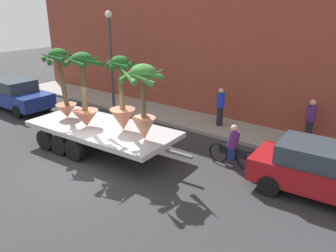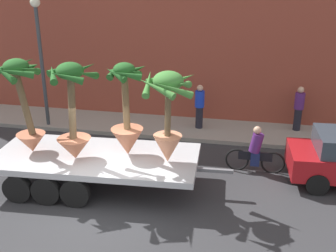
{
  "view_description": "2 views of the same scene",
  "coord_description": "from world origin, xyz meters",
  "px_view_note": "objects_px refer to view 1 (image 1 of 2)",
  "views": [
    {
      "loc": [
        8.41,
        -6.56,
        5.35
      ],
      "look_at": [
        1.69,
        2.31,
        1.23
      ],
      "focal_mm": 35.87,
      "sensor_mm": 36.0,
      "label": 1
    },
    {
      "loc": [
        3.51,
        -8.95,
        6.16
      ],
      "look_at": [
        1.41,
        1.49,
        1.97
      ],
      "focal_mm": 44.91,
      "sensor_mm": 36.0,
      "label": 2
    }
  ],
  "objects_px": {
    "trailing_car": "(15,93)",
    "street_lamp": "(110,47)",
    "potted_palm_rear": "(122,102)",
    "potted_palm_extra": "(62,82)",
    "potted_palm_middle": "(143,99)",
    "pedestrian_far_left": "(220,106)",
    "cyclist": "(233,148)",
    "pedestrian_near_gate": "(310,120)",
    "parked_car": "(324,171)",
    "potted_palm_front": "(84,93)",
    "flatbed_trailer": "(98,130)"
  },
  "relations": [
    {
      "from": "potted_palm_rear",
      "to": "potted_palm_middle",
      "type": "xyz_separation_m",
      "value": [
        1.22,
        -0.25,
        0.34
      ]
    },
    {
      "from": "flatbed_trailer",
      "to": "pedestrian_far_left",
      "type": "height_order",
      "value": "pedestrian_far_left"
    },
    {
      "from": "parked_car",
      "to": "potted_palm_front",
      "type": "bearing_deg",
      "value": -166.48
    },
    {
      "from": "potted_palm_rear",
      "to": "potted_palm_front",
      "type": "relative_size",
      "value": 0.97
    },
    {
      "from": "pedestrian_far_left",
      "to": "parked_car",
      "type": "bearing_deg",
      "value": -32.02
    },
    {
      "from": "potted_palm_rear",
      "to": "parked_car",
      "type": "bearing_deg",
      "value": 11.68
    },
    {
      "from": "flatbed_trailer",
      "to": "pedestrian_near_gate",
      "type": "bearing_deg",
      "value": 40.12
    },
    {
      "from": "street_lamp",
      "to": "pedestrian_far_left",
      "type": "bearing_deg",
      "value": 7.91
    },
    {
      "from": "trailing_car",
      "to": "street_lamp",
      "type": "bearing_deg",
      "value": 35.84
    },
    {
      "from": "cyclist",
      "to": "trailing_car",
      "type": "xyz_separation_m",
      "value": [
        -12.25,
        -0.89,
        0.16
      ]
    },
    {
      "from": "potted_palm_front",
      "to": "potted_palm_extra",
      "type": "height_order",
      "value": "potted_palm_front"
    },
    {
      "from": "potted_palm_middle",
      "to": "pedestrian_near_gate",
      "type": "height_order",
      "value": "potted_palm_middle"
    },
    {
      "from": "cyclist",
      "to": "pedestrian_near_gate",
      "type": "distance_m",
      "value": 3.82
    },
    {
      "from": "flatbed_trailer",
      "to": "pedestrian_near_gate",
      "type": "height_order",
      "value": "pedestrian_near_gate"
    },
    {
      "from": "parked_car",
      "to": "potted_palm_middle",
      "type": "bearing_deg",
      "value": -163.29
    },
    {
      "from": "pedestrian_near_gate",
      "to": "pedestrian_far_left",
      "type": "distance_m",
      "value": 3.72
    },
    {
      "from": "potted_palm_front",
      "to": "trailing_car",
      "type": "distance_m",
      "value": 7.52
    },
    {
      "from": "pedestrian_far_left",
      "to": "flatbed_trailer",
      "type": "bearing_deg",
      "value": -118.53
    },
    {
      "from": "potted_palm_middle",
      "to": "pedestrian_far_left",
      "type": "distance_m",
      "value": 5.0
    },
    {
      "from": "parked_car",
      "to": "street_lamp",
      "type": "xyz_separation_m",
      "value": [
        -11.0,
        2.38,
        2.41
      ]
    },
    {
      "from": "potted_palm_front",
      "to": "potted_palm_extra",
      "type": "relative_size",
      "value": 1.01
    },
    {
      "from": "potted_palm_middle",
      "to": "potted_palm_extra",
      "type": "xyz_separation_m",
      "value": [
        -4.09,
        -0.11,
        0.05
      ]
    },
    {
      "from": "potted_palm_middle",
      "to": "cyclist",
      "type": "distance_m",
      "value": 3.48
    },
    {
      "from": "pedestrian_far_left",
      "to": "street_lamp",
      "type": "height_order",
      "value": "street_lamp"
    },
    {
      "from": "potted_palm_middle",
      "to": "potted_palm_front",
      "type": "xyz_separation_m",
      "value": [
        -2.56,
        -0.29,
        -0.12
      ]
    },
    {
      "from": "potted_palm_rear",
      "to": "cyclist",
      "type": "height_order",
      "value": "potted_palm_rear"
    },
    {
      "from": "potted_palm_front",
      "to": "parked_car",
      "type": "xyz_separation_m",
      "value": [
        7.94,
        1.91,
        -1.44
      ]
    },
    {
      "from": "potted_palm_rear",
      "to": "potted_palm_extra",
      "type": "relative_size",
      "value": 0.98
    },
    {
      "from": "pedestrian_near_gate",
      "to": "street_lamp",
      "type": "bearing_deg",
      "value": -172.17
    },
    {
      "from": "potted_palm_middle",
      "to": "trailing_car",
      "type": "bearing_deg",
      "value": 174.56
    },
    {
      "from": "street_lamp",
      "to": "cyclist",
      "type": "bearing_deg",
      "value": -15.05
    },
    {
      "from": "pedestrian_near_gate",
      "to": "street_lamp",
      "type": "xyz_separation_m",
      "value": [
        -9.57,
        -1.32,
        2.19
      ]
    },
    {
      "from": "parked_car",
      "to": "pedestrian_near_gate",
      "type": "relative_size",
      "value": 2.46
    },
    {
      "from": "potted_palm_extra",
      "to": "pedestrian_far_left",
      "type": "relative_size",
      "value": 1.6
    },
    {
      "from": "pedestrian_far_left",
      "to": "cyclist",
      "type": "bearing_deg",
      "value": -54.27
    },
    {
      "from": "potted_palm_front",
      "to": "pedestrian_near_gate",
      "type": "bearing_deg",
      "value": 40.69
    },
    {
      "from": "street_lamp",
      "to": "potted_palm_front",
      "type": "bearing_deg",
      "value": -54.51
    },
    {
      "from": "potted_palm_middle",
      "to": "street_lamp",
      "type": "distance_m",
      "value": 6.94
    },
    {
      "from": "pedestrian_near_gate",
      "to": "potted_palm_extra",
      "type": "bearing_deg",
      "value": -146.05
    },
    {
      "from": "potted_palm_front",
      "to": "pedestrian_far_left",
      "type": "relative_size",
      "value": 1.61
    },
    {
      "from": "pedestrian_near_gate",
      "to": "potted_palm_rear",
      "type": "bearing_deg",
      "value": -135.63
    },
    {
      "from": "potted_palm_rear",
      "to": "street_lamp",
      "type": "distance_m",
      "value": 5.9
    },
    {
      "from": "potted_palm_rear",
      "to": "trailing_car",
      "type": "relative_size",
      "value": 0.59
    },
    {
      "from": "pedestrian_far_left",
      "to": "potted_palm_middle",
      "type": "bearing_deg",
      "value": -93.18
    },
    {
      "from": "potted_palm_rear",
      "to": "potted_palm_front",
      "type": "height_order",
      "value": "potted_palm_front"
    },
    {
      "from": "flatbed_trailer",
      "to": "street_lamp",
      "type": "relative_size",
      "value": 1.43
    },
    {
      "from": "flatbed_trailer",
      "to": "parked_car",
      "type": "xyz_separation_m",
      "value": [
        7.72,
        1.62,
        0.05
      ]
    },
    {
      "from": "potted_palm_front",
      "to": "parked_car",
      "type": "relative_size",
      "value": 0.65
    },
    {
      "from": "potted_palm_middle",
      "to": "street_lamp",
      "type": "bearing_deg",
      "value": 144.61
    },
    {
      "from": "trailing_car",
      "to": "potted_palm_front",
      "type": "bearing_deg",
      "value": -9.6
    }
  ]
}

